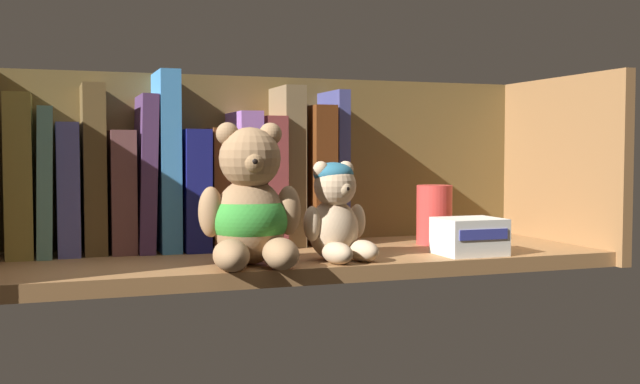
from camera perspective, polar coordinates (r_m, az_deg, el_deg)
shelf_board at (r=104.65cm, az=-0.94°, el=-5.04°), size 79.42×27.41×2.00cm
shelf_back_panel at (r=117.28cm, az=-3.18°, el=1.92°), size 81.82×1.20×26.84cm
shelf_side_panel_right at (r=122.69cm, az=17.30°, el=1.84°), size 1.60×29.81×26.84cm
book_0 at (r=108.78cm, az=-21.37°, el=1.16°), size 3.38×13.60×21.07cm
book_1 at (r=108.75cm, az=-19.72°, el=0.75°), size 2.28×14.00×19.43cm
book_2 at (r=108.82cm, az=-18.21°, el=0.26°), size 2.84×12.69×17.44cm
book_3 at (r=108.86cm, az=-16.47°, el=1.65°), size 2.90×11.56×22.60cm
book_4 at (r=109.22cm, az=-14.58°, el=0.07°), size 3.28×12.52×16.47cm
book_5 at (r=109.45cm, az=-12.93°, el=1.35°), size 2.82×13.40×21.32cm
book_6 at (r=109.78cm, az=-11.44°, el=2.23°), size 2.70×13.51×24.55cm
book_7 at (r=110.46cm, az=-9.59°, el=0.21°), size 3.61×14.47×16.69cm
book_8 at (r=111.18cm, az=-7.65°, el=0.31°), size 3.21×12.18×16.91cm
book_9 at (r=111.94cm, az=-5.82°, el=0.93°), size 3.40×13.96×19.26cm
book_10 at (r=112.84cm, az=-4.07°, el=0.80°), size 2.95×13.64×18.61cm
book_11 at (r=113.75cm, az=-2.39°, el=1.93°), size 3.01×11.76×23.00cm
book_12 at (r=114.90cm, az=-0.67°, el=1.25°), size 3.26×14.30×20.24cm
book_13 at (r=115.86cm, az=0.73°, el=1.83°), size 1.74×12.67×22.51cm
teddy_bear_larger at (r=92.63cm, az=-5.19°, el=-1.29°), size 12.65×13.33×17.18cm
teddy_bear_smaller at (r=96.73cm, az=1.19°, el=-1.58°), size 9.47×9.75×12.48cm
pillar_candle at (r=114.30cm, az=8.46°, el=-1.68°), size 5.24×5.24×8.72cm
small_product_box at (r=104.03cm, az=11.01°, el=-3.24°), size 8.25×7.18×4.86cm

